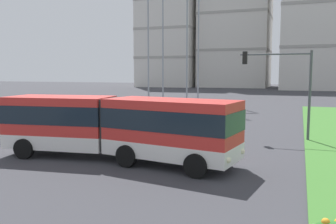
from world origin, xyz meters
The scene contains 5 objects.
articulated_bus centered at (-1.32, 13.67, 1.65)m, with size 12.04×3.45×3.00m.
traffic_light_far_right centered at (5.95, 22.00, 3.87)m, with size 4.33×0.28×5.53m.
apartment_tower_west centered at (-30.00, 100.26, 20.23)m, with size 16.64×16.64×40.42m.
apartment_tower_westcentre centered at (-11.17, 104.07, 24.94)m, with size 19.11×18.55×49.84m.
apartment_tower_centre centered at (11.38, 95.22, 19.57)m, with size 18.85×17.74×39.11m.
Camera 1 is at (6.88, -1.33, 4.21)m, focal length 38.14 mm.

